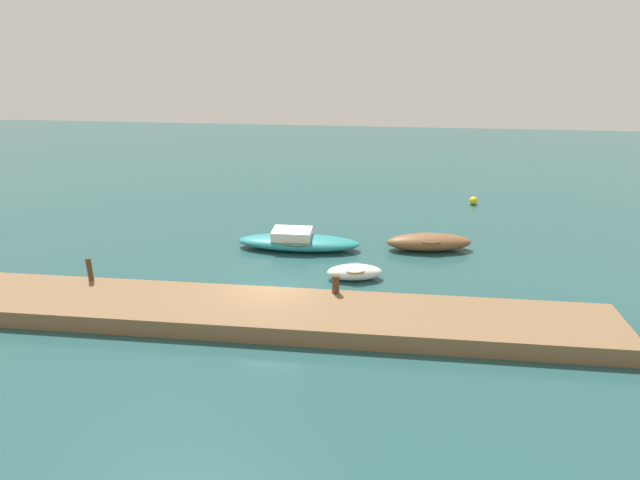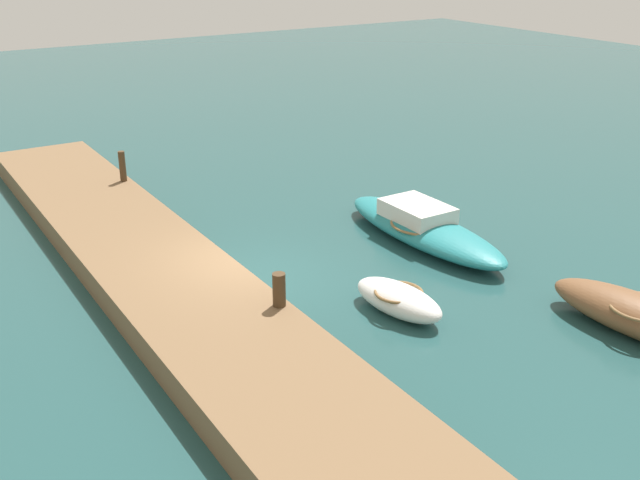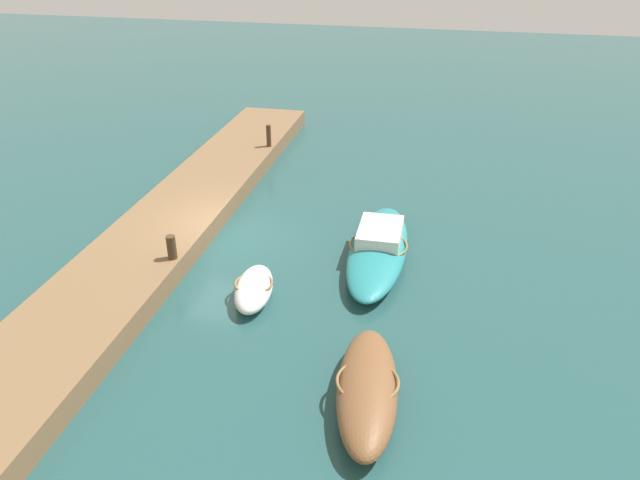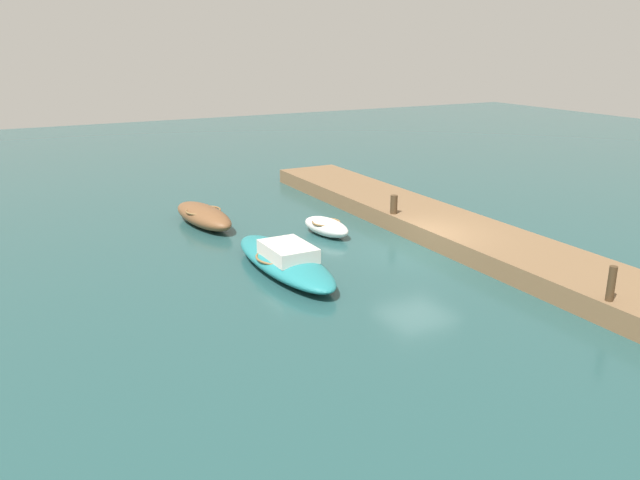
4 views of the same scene
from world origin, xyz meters
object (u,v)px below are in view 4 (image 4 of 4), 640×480
motorboat_teal (285,260)px  mooring_post_west (611,284)px  dinghy_white (326,226)px  rowboat_brown (204,216)px  mooring_post_mid_west (394,204)px

motorboat_teal → mooring_post_west: 9.35m
dinghy_white → mooring_post_west: mooring_post_west is taller
rowboat_brown → mooring_post_west: size_ratio=4.52×
rowboat_brown → dinghy_white: rowboat_brown is taller
dinghy_white → mooring_post_mid_west: mooring_post_mid_west is taller
rowboat_brown → mooring_post_west: 15.09m
rowboat_brown → mooring_post_mid_west: (-3.97, -6.29, 0.60)m
motorboat_teal → dinghy_white: bearing=-46.9°
motorboat_teal → mooring_post_mid_west: size_ratio=8.30×
motorboat_teal → mooring_post_mid_west: (2.34, -5.69, 0.61)m
motorboat_teal → dinghy_white: 4.24m
mooring_post_west → mooring_post_mid_west: bearing=0.0°
dinghy_white → mooring_post_west: bearing=-174.4°
motorboat_teal → dinghy_white: size_ratio=2.41×
rowboat_brown → mooring_post_west: mooring_post_west is taller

